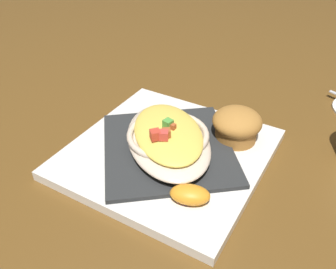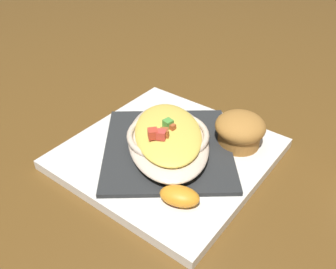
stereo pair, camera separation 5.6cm
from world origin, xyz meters
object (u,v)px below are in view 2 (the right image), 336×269
(gratin_dish, at_px, (168,137))
(muffin, at_px, (240,130))
(orange_garnish, at_px, (179,196))
(square_plate, at_px, (168,154))

(gratin_dish, xyz_separation_m, muffin, (0.08, -0.08, 0.00))
(gratin_dish, distance_m, orange_garnish, 0.11)
(gratin_dish, relative_size, orange_garnish, 3.25)
(muffin, xyz_separation_m, orange_garnish, (-0.16, -0.00, -0.02))
(square_plate, distance_m, gratin_dish, 0.03)
(square_plate, relative_size, orange_garnish, 4.14)
(square_plate, bearing_deg, gratin_dish, -166.75)
(muffin, distance_m, orange_garnish, 0.16)
(muffin, bearing_deg, square_plate, 137.14)
(square_plate, bearing_deg, muffin, -42.86)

